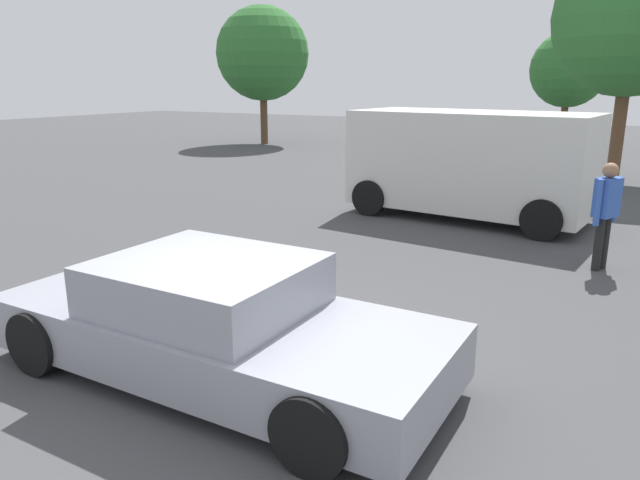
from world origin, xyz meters
name	(u,v)px	position (x,y,z in m)	size (l,w,h in m)	color
ground_plane	(233,376)	(0.00, 0.00, 0.00)	(80.00, 80.00, 0.00)	#424244
sedan_foreground	(215,322)	(-0.17, -0.03, 0.54)	(4.53, 1.92, 1.16)	gray
van_white	(470,161)	(-0.03, 8.05, 1.19)	(4.99, 2.67, 2.20)	silver
pedestrian	(606,207)	(2.76, 5.51, 0.97)	(0.38, 0.53, 1.63)	black
tree_back_left	(633,18)	(2.26, 14.76, 4.43)	(4.18, 4.18, 6.53)	brown
tree_back_center	(262,54)	(-12.61, 18.59, 3.99)	(4.13, 4.13, 6.06)	brown
tree_back_right	(569,69)	(-0.49, 24.19, 3.29)	(3.25, 3.25, 4.93)	brown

